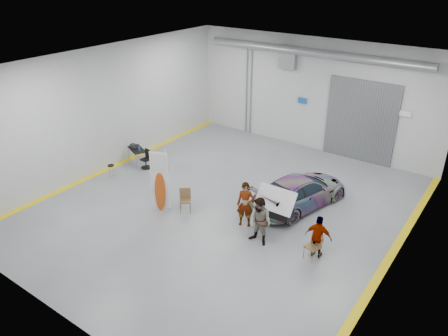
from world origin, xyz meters
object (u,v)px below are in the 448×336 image
Objects in this scene: person_a at (245,204)px; shop_stool at (111,171)px; folding_chair_near at (186,205)px; person_c at (318,237)px; work_table at (136,149)px; folding_chair_far at (312,251)px; sedan_car at (300,191)px; person_b at (260,222)px; surfboard_display at (158,185)px; office_chair at (147,160)px.

shop_stool is (-7.52, -0.24, -0.61)m from person_a.
person_c is at bearing -35.05° from folding_chair_near.
shop_stool is 1.98m from work_table.
folding_chair_far reaches higher than folding_chair_near.
shop_stool is at bearing -165.67° from folding_chair_far.
person_b is (0.05, -3.37, 0.26)m from sedan_car.
work_table is (-10.87, 2.10, 0.46)m from folding_chair_far.
person_a reaches higher than shop_stool.
work_table is (-4.20, 2.76, -0.37)m from surfboard_display.
person_c reaches higher than folding_chair_far.
office_chair is (-3.31, 2.59, -0.71)m from surfboard_display.
shop_stool is at bearing -7.64° from person_c.
folding_chair_far reaches higher than office_chair.
person_a reaches higher than work_table.
shop_stool is (-8.58, -2.89, -0.36)m from sedan_car.
folding_chair_near is (-3.64, -3.22, -0.38)m from sedan_car.
work_table is 0.97m from office_chair.
person_a is 1.95× the size of office_chair.
person_a is 3.74m from surfboard_display.
sedan_car reaches higher than folding_chair_near.
surfboard_display is at bearing -12.10° from shop_stool.
person_a is 1.90× the size of folding_chair_far.
shop_stool is 0.47× the size of work_table.
person_a is at bearing -26.33° from folding_chair_near.
person_c is 1.20× the size of work_table.
folding_chair_near reaches higher than shop_stool.
work_table is at bearing 117.93° from folding_chair_near.
sedan_car is at bearing 18.62° from shop_stool.
person_c is 0.58× the size of surfboard_display.
person_a is at bearing -11.44° from person_c.
folding_chair_far is (5.68, 0.14, 0.00)m from folding_chair_near.
person_b is at bearing -16.92° from surfboard_display.
folding_chair_far is (6.67, 0.66, -0.83)m from surfboard_display.
person_a reaches higher than folding_chair_far.
office_chair is (-9.98, 1.93, 0.11)m from folding_chair_far.
person_a reaches higher than office_chair.
office_chair is (0.64, 1.74, 0.10)m from shop_stool.
person_b reaches higher than work_table.
folding_chair_near is 4.95m from shop_stool.
sedan_car is 9.06m from shop_stool.
shop_stool is at bearing 137.50° from folding_chair_near.
person_a is at bearing -12.14° from work_table.
person_c is (2.12, -2.85, 0.13)m from sedan_car.
surfboard_display is 5.04m from work_table.
folding_chair_near is 0.72× the size of work_table.
person_b is 4.70m from surfboard_display.
work_table is (-8.83, -0.98, 0.08)m from sedan_car.
sedan_car is 3.46× the size of work_table.
folding_chair_near is at bearing -23.09° from office_chair.
person_b is 1.94× the size of folding_chair_near.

